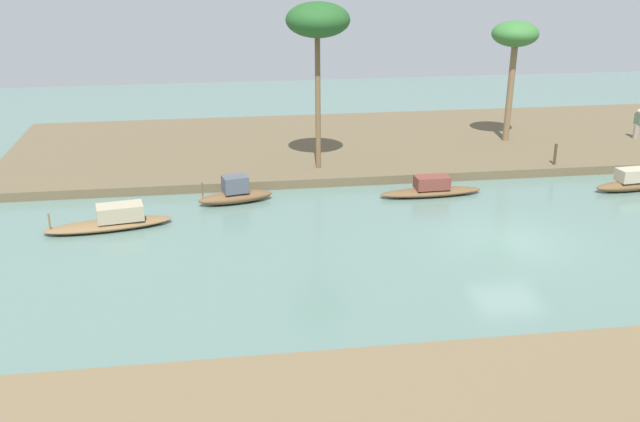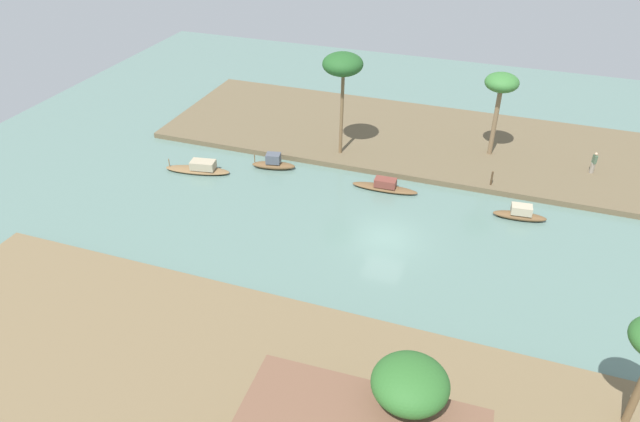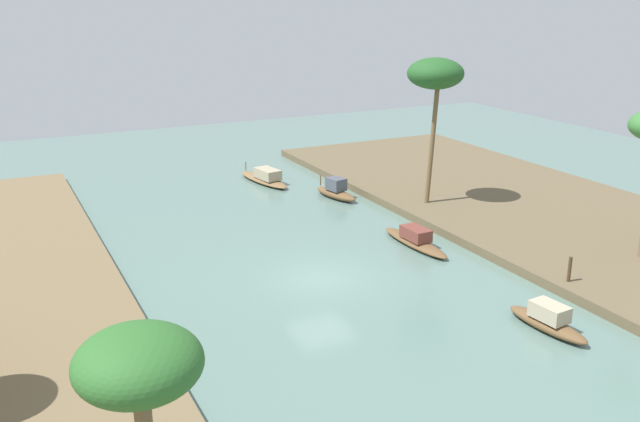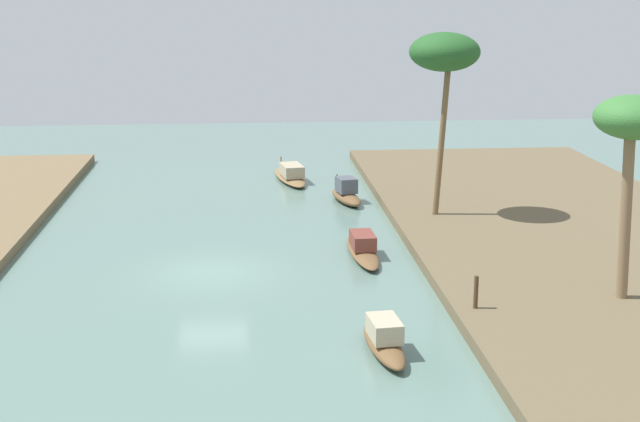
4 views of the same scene
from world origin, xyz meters
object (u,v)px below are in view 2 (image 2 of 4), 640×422
Objects in this scene: palm_tree_left_near at (501,85)px; palm_tree_right_tall at (410,385)px; sampan_open_hull at (199,168)px; sampan_upstream_small at (385,186)px; mooring_post at (492,178)px; sampan_near_left_bank at (520,214)px; person_on_near_bank at (593,164)px; palm_tree_left_far at (343,66)px; sampan_midstream at (274,163)px.

palm_tree_left_near reaches higher than palm_tree_right_tall.
sampan_upstream_small is at bearing 178.67° from sampan_open_hull.
mooring_post is at bearing 96.79° from palm_tree_left_near.
sampan_near_left_bank is 8.75m from person_on_near_bank.
palm_tree_left_far is 27.00m from palm_tree_right_tall.
palm_tree_left_far is at bearing -156.52° from sampan_open_hull.
sampan_midstream is 2.07× the size of person_on_near_bank.
sampan_near_left_bank is at bearing 173.75° from sampan_open_hull.
mooring_post is (-7.05, -2.58, 0.63)m from sampan_upstream_small.
palm_tree_right_tall is (-10.41, 24.80, -2.39)m from palm_tree_left_far.
palm_tree_left_near is (0.58, -4.83, 5.04)m from mooring_post.
sampan_open_hull is 1.08× the size of sampan_upstream_small.
palm_tree_left_far is (13.81, -4.59, 6.92)m from sampan_near_left_bank.
mooring_post is at bearing 173.12° from palm_tree_left_far.
sampan_upstream_small is 0.61× the size of palm_tree_left_far.
sampan_midstream is at bearing 24.82° from palm_tree_left_near.
palm_tree_left_far is at bearing 17.28° from palm_tree_left_near.
sampan_open_hull is at bearing 12.56° from mooring_post.
mooring_post is 0.13× the size of palm_tree_left_far.
palm_tree_left_far is 1.46× the size of palm_tree_right_tall.
sampan_midstream is 0.72× the size of sampan_upstream_small.
sampan_upstream_small is 15.43m from person_on_near_bank.
sampan_open_hull is 21.28m from mooring_post.
palm_tree_left_near reaches higher than mooring_post.
palm_tree_right_tall is at bearing 126.38° from sampan_open_hull.
palm_tree_left_near is 28.25m from palm_tree_right_tall.
palm_tree_left_near is at bearing -76.13° from sampan_near_left_bank.
sampan_open_hull is at bearing 25.08° from palm_tree_left_near.
palm_tree_left_far is at bearing -23.68° from sampan_near_left_bank.
palm_tree_left_near is at bearing -167.14° from sampan_midstream.
palm_tree_right_tall is at bearing 112.76° from palm_tree_left_far.
sampan_upstream_small is 0.73× the size of palm_tree_left_near.
person_on_near_bank is 0.21× the size of palm_tree_left_far.
person_on_near_bank is at bearing -106.07° from palm_tree_right_tall.
palm_tree_left_near is 1.21× the size of palm_tree_right_tall.
sampan_open_hull is 0.96× the size of palm_tree_right_tall.
sampan_upstream_small is 2.87× the size of person_on_near_bank.
sampan_open_hull is at bearing -95.67° from person_on_near_bank.
sampan_open_hull is at bearing 13.91° from sampan_midstream.
sampan_midstream is 0.64× the size of palm_tree_right_tall.
palm_tree_left_near is at bearing -83.21° from mooring_post.
sampan_upstream_small is at bearing 20.10° from mooring_post.
sampan_upstream_small is (-13.72, -2.05, -0.02)m from sampan_open_hull.
palm_tree_right_tall is (1.19, 23.40, 3.98)m from mooring_post.
sampan_upstream_small is 4.54× the size of mooring_post.
palm_tree_left_far is (-9.17, -6.02, 6.97)m from sampan_open_hull.
palm_tree_left_near is (2.79, -8.02, 5.60)m from sampan_near_left_bank.
sampan_near_left_bank is 2.11× the size of person_on_near_bank.
sampan_upstream_small is at bearing -74.29° from palm_tree_right_tall.
mooring_post is at bearing -92.91° from palm_tree_right_tall.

